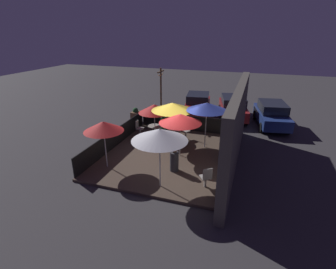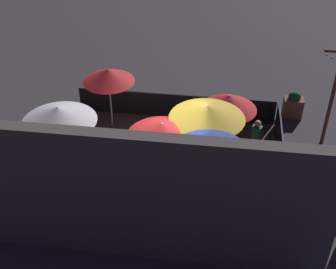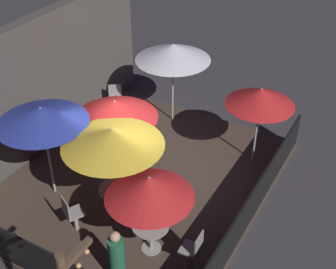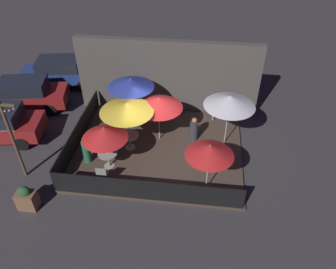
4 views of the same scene
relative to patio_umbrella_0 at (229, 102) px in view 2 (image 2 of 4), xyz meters
The scene contains 20 objects.
ground_plane 3.01m from the patio_umbrella_0, 37.58° to the left, with size 60.00×60.00×0.00m, color #383538.
patio_deck 2.97m from the patio_umbrella_0, 37.58° to the left, with size 7.34×6.10×0.12m.
building_wall 5.07m from the patio_umbrella_0, 68.43° to the left, with size 8.94×0.36×3.78m.
fence_front 2.75m from the patio_umbrella_0, 40.13° to the right, with size 7.14×0.05×0.95m.
fence_side_left 2.61m from the patio_umbrella_0, 140.80° to the left, with size 0.05×5.90×0.95m.
patio_umbrella_0 is the anchor object (origin of this frame).
patio_umbrella_1 1.48m from the patio_umbrella_0, 64.37° to the left, with size 2.25×2.25×2.36m.
patio_umbrella_2 2.76m from the patio_umbrella_0, 48.52° to the left, with size 2.08×2.08×2.19m.
patio_umbrella_3 4.14m from the patio_umbrella_0, 11.09° to the right, with size 1.77×1.77×2.22m.
patio_umbrella_4 3.13m from the patio_umbrella_0, 82.27° to the left, with size 2.12×2.12×2.47m.
patio_umbrella_5 5.26m from the patio_umbrella_0, 23.80° to the left, with size 2.17×2.17×2.49m.
dining_table_0 1.19m from the patio_umbrella_0, ahead, with size 0.80×0.80×0.72m.
dining_table_1 1.86m from the patio_umbrella_0, 64.37° to the left, with size 0.84×0.84×0.71m.
patio_chair_0 5.94m from the patio_umbrella_0, 42.06° to the left, with size 0.56×0.56×0.91m.
patio_chair_1 1.61m from the patio_umbrella_0, 87.56° to the right, with size 0.42×0.42×0.91m.
patio_chair_2 2.23m from the patio_umbrella_0, 102.04° to the left, with size 0.54×0.54×0.95m.
patron_0 1.54m from the patio_umbrella_0, 168.38° to the left, with size 0.46×0.46×1.27m.
patron_1 4.26m from the patio_umbrella_0, 33.76° to the left, with size 0.51×0.51×1.15m.
planter_box 3.66m from the patio_umbrella_0, 135.34° to the right, with size 0.70×0.49×1.04m.
light_post 3.41m from the patio_umbrella_0, 166.12° to the right, with size 1.10×0.12×3.69m.
Camera 2 is at (-1.62, 11.26, 9.66)m, focal length 50.00 mm.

